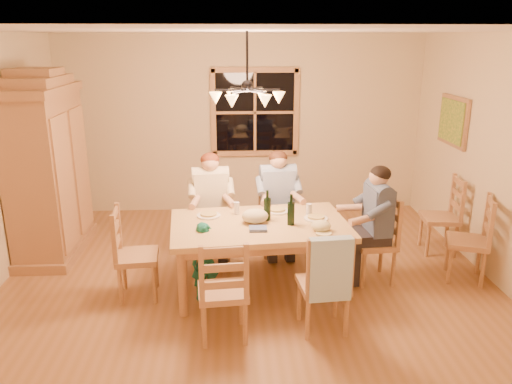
{
  "coord_description": "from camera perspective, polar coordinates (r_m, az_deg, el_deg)",
  "views": [
    {
      "loc": [
        -0.18,
        -5.11,
        2.64
      ],
      "look_at": [
        0.09,
        0.1,
        1.02
      ],
      "focal_mm": 35.0,
      "sensor_mm": 36.0,
      "label": 1
    }
  ],
  "objects": [
    {
      "name": "floor",
      "position": [
        5.75,
        -0.89,
        -10.06
      ],
      "size": [
        5.5,
        5.5,
        0.0
      ],
      "primitive_type": "plane",
      "color": "olive",
      "rests_on": "ground"
    },
    {
      "name": "ceiling",
      "position": [
        5.11,
        -1.03,
        17.95
      ],
      "size": [
        5.5,
        5.0,
        0.02
      ],
      "primitive_type": "cube",
      "color": "white",
      "rests_on": "wall_back"
    },
    {
      "name": "wall_back",
      "position": [
        7.72,
        -1.64,
        7.64
      ],
      "size": [
        5.5,
        0.02,
        2.7
      ],
      "primitive_type": "cube",
      "color": "beige",
      "rests_on": "floor"
    },
    {
      "name": "wall_right",
      "position": [
        6.03,
        26.22,
        3.12
      ],
      "size": [
        0.02,
        5.0,
        2.7
      ],
      "primitive_type": "cube",
      "color": "beige",
      "rests_on": "floor"
    },
    {
      "name": "window",
      "position": [
        7.66,
        -0.13,
        9.09
      ],
      "size": [
        1.3,
        0.06,
        1.3
      ],
      "color": "black",
      "rests_on": "wall_back"
    },
    {
      "name": "painting",
      "position": [
        7.01,
        21.59,
        7.55
      ],
      "size": [
        0.06,
        0.78,
        0.64
      ],
      "color": "#93673F",
      "rests_on": "wall_right"
    },
    {
      "name": "chandelier",
      "position": [
        5.14,
        -1.0,
        10.99
      ],
      "size": [
        0.77,
        0.68,
        0.71
      ],
      "color": "black",
      "rests_on": "ceiling"
    },
    {
      "name": "armoire",
      "position": [
        6.63,
        -22.67,
        2.11
      ],
      "size": [
        0.66,
        1.4,
        2.3
      ],
      "color": "#93673F",
      "rests_on": "floor"
    },
    {
      "name": "dining_table",
      "position": [
        5.33,
        0.4,
        -4.53
      ],
      "size": [
        1.95,
        1.3,
        0.76
      ],
      "rotation": [
        0.0,
        0.0,
        0.09
      ],
      "color": "tan",
      "rests_on": "floor"
    },
    {
      "name": "chair_far_left",
      "position": [
        6.23,
        -5.05,
        -4.84
      ],
      "size": [
        0.48,
        0.46,
        0.99
      ],
      "rotation": [
        0.0,
        0.0,
        3.23
      ],
      "color": "#A67149",
      "rests_on": "floor"
    },
    {
      "name": "chair_far_right",
      "position": [
        6.32,
        2.46,
        -4.45
      ],
      "size": [
        0.48,
        0.46,
        0.99
      ],
      "rotation": [
        0.0,
        0.0,
        3.23
      ],
      "color": "#A67149",
      "rests_on": "floor"
    },
    {
      "name": "chair_near_left",
      "position": [
        4.65,
        -3.77,
        -12.91
      ],
      "size": [
        0.48,
        0.46,
        0.99
      ],
      "rotation": [
        0.0,
        0.0,
        0.09
      ],
      "color": "#A67149",
      "rests_on": "floor"
    },
    {
      "name": "chair_near_right",
      "position": [
        4.8,
        7.61,
        -12.04
      ],
      "size": [
        0.48,
        0.46,
        0.99
      ],
      "rotation": [
        0.0,
        0.0,
        0.09
      ],
      "color": "#A67149",
      "rests_on": "floor"
    },
    {
      "name": "chair_end_left",
      "position": [
        5.45,
        -13.3,
        -8.63
      ],
      "size": [
        0.46,
        0.48,
        0.99
      ],
      "rotation": [
        0.0,
        0.0,
        -1.48
      ],
      "color": "#A67149",
      "rests_on": "floor"
    },
    {
      "name": "chair_end_right",
      "position": [
        5.79,
        13.22,
        -7.03
      ],
      "size": [
        0.46,
        0.48,
        0.99
      ],
      "rotation": [
        0.0,
        0.0,
        1.66
      ],
      "color": "#A67149",
      "rests_on": "floor"
    },
    {
      "name": "adult_woman",
      "position": [
        6.05,
        -5.19,
        -0.11
      ],
      "size": [
        0.42,
        0.45,
        0.87
      ],
      "rotation": [
        0.0,
        0.0,
        3.23
      ],
      "color": "beige",
      "rests_on": "floor"
    },
    {
      "name": "adult_plaid_man",
      "position": [
        6.14,
        2.52,
        0.22
      ],
      "size": [
        0.42,
        0.45,
        0.87
      ],
      "rotation": [
        0.0,
        0.0,
        3.23
      ],
      "color": "#355793",
      "rests_on": "floor"
    },
    {
      "name": "adult_slate_man",
      "position": [
        5.59,
        13.6,
        -2.0
      ],
      "size": [
        0.45,
        0.42,
        0.87
      ],
      "rotation": [
        0.0,
        0.0,
        1.66
      ],
      "color": "#465470",
      "rests_on": "floor"
    },
    {
      "name": "towel",
      "position": [
        4.45,
        8.47,
        -8.74
      ],
      "size": [
        0.39,
        0.13,
        0.58
      ],
      "primitive_type": "cube",
      "rotation": [
        0.0,
        0.0,
        0.09
      ],
      "color": "#A5C9E0",
      "rests_on": "chair_near_right"
    },
    {
      "name": "wine_bottle_a",
      "position": [
        5.32,
        1.3,
        -1.54
      ],
      "size": [
        0.08,
        0.08,
        0.33
      ],
      "primitive_type": "cylinder",
      "color": "black",
      "rests_on": "dining_table"
    },
    {
      "name": "wine_bottle_b",
      "position": [
        5.2,
        4.02,
        -2.03
      ],
      "size": [
        0.08,
        0.08,
        0.33
      ],
      "primitive_type": "cylinder",
      "color": "black",
      "rests_on": "dining_table"
    },
    {
      "name": "plate_woman",
      "position": [
        5.5,
        -5.44,
        -2.7
      ],
      "size": [
        0.26,
        0.26,
        0.02
      ],
      "primitive_type": "cylinder",
      "color": "white",
      "rests_on": "dining_table"
    },
    {
      "name": "plate_plaid",
      "position": [
        5.62,
        2.44,
        -2.17
      ],
      "size": [
        0.26,
        0.26,
        0.02
      ],
      "primitive_type": "cylinder",
      "color": "white",
      "rests_on": "dining_table"
    },
    {
      "name": "plate_slate",
      "position": [
        5.43,
        6.87,
        -3.02
      ],
      "size": [
        0.26,
        0.26,
        0.02
      ],
      "primitive_type": "cylinder",
      "color": "white",
      "rests_on": "dining_table"
    },
    {
      "name": "wine_glass_a",
      "position": [
        5.52,
        -2.23,
        -1.87
      ],
      "size": [
        0.06,
        0.06,
        0.14
      ],
      "primitive_type": "cylinder",
      "color": "silver",
      "rests_on": "dining_table"
    },
    {
      "name": "wine_glass_b",
      "position": [
        5.5,
        6.07,
        -2.05
      ],
      "size": [
        0.06,
        0.06,
        0.14
      ],
      "primitive_type": "cylinder",
      "color": "silver",
      "rests_on": "dining_table"
    },
    {
      "name": "cap",
      "position": [
        5.1,
        7.43,
        -3.85
      ],
      "size": [
        0.2,
        0.2,
        0.11
      ],
      "primitive_type": "ellipsoid",
      "color": "#CEC589",
      "rests_on": "dining_table"
    },
    {
      "name": "napkin",
      "position": [
        5.09,
        0.23,
        -4.22
      ],
      "size": [
        0.19,
        0.16,
        0.03
      ],
      "primitive_type": "cube",
      "rotation": [
        0.0,
        0.0,
        0.09
      ],
      "color": "#4E5E8F",
      "rests_on": "dining_table"
    },
    {
      "name": "cloth_bundle",
      "position": [
        5.26,
        -0.12,
        -2.76
      ],
      "size": [
        0.28,
        0.22,
        0.15
      ],
      "primitive_type": "ellipsoid",
      "color": "#BFB78A",
      "rests_on": "dining_table"
    },
    {
      "name": "child",
      "position": [
        5.23,
        -5.79,
        -7.91
      ],
      "size": [
        0.36,
        0.29,
        0.84
      ],
      "primitive_type": "imported",
      "rotation": [
        0.0,
        0.0,
        0.34
      ],
      "color": "#186E5E",
      "rests_on": "floor"
    },
    {
      "name": "chair_spare_front",
      "position": [
        6.13,
        22.81,
        -6.55
      ],
      "size": [
        0.54,
        0.56,
        0.99
      ],
      "rotation": [
        0.0,
        0.0,
        1.23
      ],
      "color": "#A67149",
      "rests_on": "floor"
    },
    {
      "name": "chair_spare_back",
      "position": [
        6.77,
        20.11,
        -4.01
      ],
      "size": [
        0.47,
        0.48,
        0.99
      ],
      "rotation": [
        0.0,
        0.0,
        1.46
      ],
      "color": "#A67149",
      "rests_on": "floor"
    }
  ]
}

